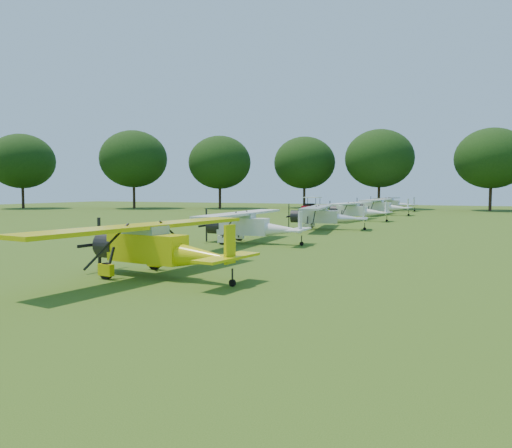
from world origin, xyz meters
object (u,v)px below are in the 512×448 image
Objects in this scene: aircraft_5 at (356,209)px; aircraft_7 at (391,203)px; aircraft_2 at (157,244)px; aircraft_3 at (250,224)px; golf_cart at (311,207)px; aircraft_4 at (325,215)px; aircraft_6 at (381,205)px.

aircraft_7 is at bearing 97.59° from aircraft_5.
aircraft_2 is at bearing -82.04° from aircraft_5.
aircraft_3 reaches higher than aircraft_5.
aircraft_3 is 40.27m from golf_cart.
aircraft_3 is 1.00× the size of aircraft_5.
aircraft_2 is 1.05× the size of aircraft_4.
aircraft_2 reaches higher than aircraft_3.
aircraft_6 is (1.63, 36.01, 0.07)m from aircraft_3.
aircraft_5 is at bearing -47.17° from golf_cart.
aircraft_5 is 18.30m from golf_cart.
aircraft_4 is at bearing -86.81° from aircraft_6.
aircraft_6 reaches higher than aircraft_2.
aircraft_4 is 24.13m from aircraft_6.
golf_cart is (-9.51, -8.92, -0.53)m from aircraft_7.
aircraft_5 is 3.73× the size of golf_cart.
aircraft_5 is 24.49m from aircraft_7.
aircraft_5 is (1.17, 23.80, -0.00)m from aircraft_3.
aircraft_5 is at bearing 98.45° from aircraft_2.
aircraft_7 is 13.05m from golf_cart.
golf_cart is at bearing 108.91° from aircraft_2.
aircraft_4 is 36.41m from aircraft_7.
golf_cart reaches higher than aircraft_3.
aircraft_7 is at bearing 98.31° from aircraft_2.
aircraft_6 is (0.46, 12.20, 0.07)m from aircraft_5.
aircraft_4 is 1.00× the size of aircraft_5.
aircraft_6 is 12.30m from aircraft_7.
aircraft_6 is at bearing 95.20° from aircraft_5.
aircraft_6 is at bearing 85.34° from aircraft_3.
golf_cart reaches higher than aircraft_2.
aircraft_2 is at bearing -84.57° from aircraft_3.
aircraft_2 is 35.52m from aircraft_5.
aircraft_3 is 0.99× the size of aircraft_4.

